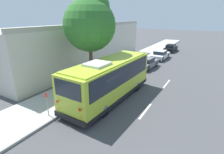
# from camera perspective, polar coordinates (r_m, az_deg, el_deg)

# --- Properties ---
(ground_plane) EXTENTS (160.00, 160.00, 0.00)m
(ground_plane) POSITION_cam_1_polar(r_m,az_deg,el_deg) (13.24, -3.01, -8.92)
(ground_plane) COLOR #474749
(sidewalk_slab) EXTENTS (80.00, 3.72, 0.15)m
(sidewalk_slab) POSITION_cam_1_polar(r_m,az_deg,el_deg) (15.22, -14.14, -5.28)
(sidewalk_slab) COLOR #B2AFA8
(sidewalk_slab) RESTS_ON ground
(curb_strip) EXTENTS (80.00, 0.14, 0.15)m
(curb_strip) POSITION_cam_1_polar(r_m,az_deg,el_deg) (14.03, -8.40, -7.05)
(curb_strip) COLOR #9D9A94
(curb_strip) RESTS_ON ground
(shuttle_bus) EXTENTS (9.04, 2.89, 3.29)m
(shuttle_bus) POSITION_cam_1_polar(r_m,az_deg,el_deg) (13.45, -0.68, -0.20)
(shuttle_bus) COLOR #ADC633
(shuttle_bus) RESTS_ON ground
(parked_sedan_gray) EXTENTS (4.31, 1.94, 1.32)m
(parked_sedan_gray) POSITION_cam_1_polar(r_m,az_deg,el_deg) (22.50, 11.20, 4.42)
(parked_sedan_gray) COLOR slate
(parked_sedan_gray) RESTS_ON ground
(parked_sedan_white) EXTENTS (4.71, 1.91, 1.32)m
(parked_sedan_white) POSITION_cam_1_polar(r_m,az_deg,el_deg) (27.83, 15.47, 6.93)
(parked_sedan_white) COLOR silver
(parked_sedan_white) RESTS_ON ground
(parked_sedan_black) EXTENTS (4.61, 1.76, 1.30)m
(parked_sedan_black) POSITION_cam_1_polar(r_m,az_deg,el_deg) (34.60, 18.61, 8.92)
(parked_sedan_black) COLOR black
(parked_sedan_black) RESTS_ON ground
(street_tree) EXTENTS (4.52, 4.52, 8.27)m
(street_tree) POSITION_cam_1_polar(r_m,az_deg,el_deg) (15.88, -7.12, 17.49)
(street_tree) COLOR brown
(street_tree) RESTS_ON sidewalk_slab
(sign_post_near) EXTENTS (0.06, 0.22, 1.58)m
(sign_post_near) POSITION_cam_1_polar(r_m,az_deg,el_deg) (11.94, -20.41, -8.32)
(sign_post_near) COLOR gray
(sign_post_near) RESTS_ON sidewalk_slab
(sign_post_far) EXTENTS (0.06, 0.06, 1.33)m
(sign_post_far) POSITION_cam_1_polar(r_m,az_deg,el_deg) (13.07, -14.28, -5.92)
(sign_post_far) COLOR gray
(sign_post_far) RESTS_ON sidewalk_slab
(fire_hydrant) EXTENTS (0.22, 0.22, 0.81)m
(fire_hydrant) POSITION_cam_1_polar(r_m,az_deg,el_deg) (19.37, 3.20, 2.17)
(fire_hydrant) COLOR gold
(fire_hydrant) RESTS_ON sidewalk_slab
(building_backdrop) EXTENTS (22.98, 7.22, 5.45)m
(building_backdrop) POSITION_cam_1_polar(r_m,az_deg,el_deg) (24.47, -10.95, 10.23)
(building_backdrop) COLOR beige
(building_backdrop) RESTS_ON ground
(lane_stripe_mid) EXTENTS (2.40, 0.14, 0.01)m
(lane_stripe_mid) POSITION_cam_1_polar(r_m,az_deg,el_deg) (12.60, 10.85, -10.82)
(lane_stripe_mid) COLOR silver
(lane_stripe_mid) RESTS_ON ground
(lane_stripe_ahead) EXTENTS (2.40, 0.14, 0.01)m
(lane_stripe_ahead) POSITION_cam_1_polar(r_m,az_deg,el_deg) (17.88, 17.43, -2.09)
(lane_stripe_ahead) COLOR silver
(lane_stripe_ahead) RESTS_ON ground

